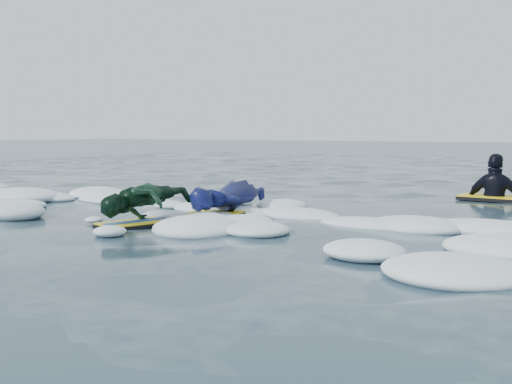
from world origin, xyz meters
The scene contains 5 objects.
ground centered at (0.00, 0.00, 0.00)m, with size 120.00×120.00×0.00m, color #18263B.
foam_band centered at (0.00, 1.03, 0.00)m, with size 12.00×3.10×0.30m, color white, non-canonical shape.
prone_woman_unit centered at (0.85, 1.30, 0.22)m, with size 0.87×1.72×0.43m.
prone_child_unit centered at (0.50, 0.20, 0.24)m, with size 0.63×1.26×0.47m.
waiting_rider_unit centered at (3.33, 4.96, -0.05)m, with size 1.10×0.67×1.58m.
Camera 1 is at (5.41, -5.26, 1.07)m, focal length 45.00 mm.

